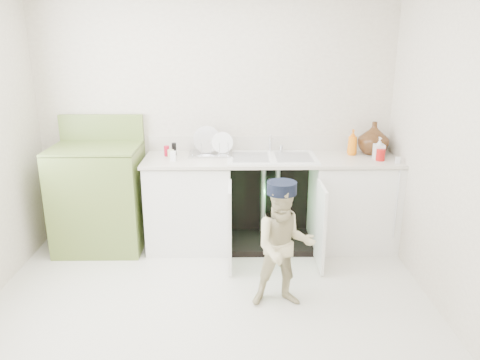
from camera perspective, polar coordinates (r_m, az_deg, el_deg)
name	(u,v)px	position (r m, az deg, el deg)	size (l,w,h in m)	color
ground	(210,311)	(3.72, -3.66, -15.69)	(3.50, 3.50, 0.00)	beige
room_shell	(207,153)	(3.21, -4.08, 3.34)	(6.00, 5.50, 1.26)	beige
counter_run	(274,199)	(4.61, 4.17, -2.38)	(2.44, 1.02, 1.22)	white
avocado_stove	(99,196)	(4.73, -16.77, -1.90)	(0.82, 0.65, 1.27)	olive
repair_worker	(284,245)	(3.58, 5.38, -7.88)	(0.50, 0.96, 1.00)	beige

